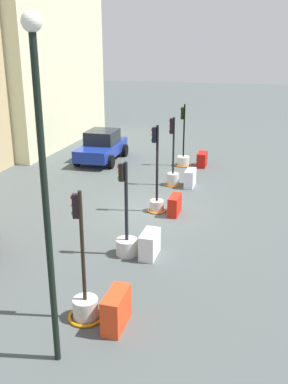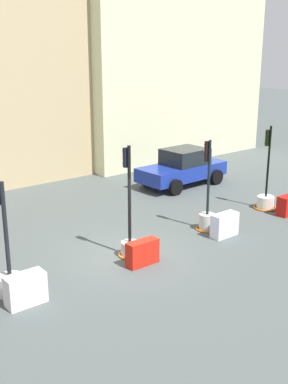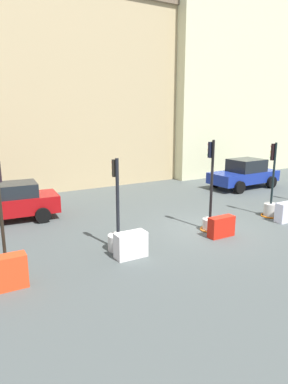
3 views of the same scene
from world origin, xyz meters
TOP-DOWN VIEW (x-y plane):
  - ground_plane at (0.00, 0.00)m, footprint 120.00×120.00m
  - traffic_light_0 at (-7.37, -0.07)m, footprint 0.90×0.90m
  - traffic_light_1 at (-3.82, -0.04)m, footprint 0.70×0.70m
  - traffic_light_2 at (0.13, -0.07)m, footprint 0.75×0.75m
  - traffic_light_3 at (3.68, -0.01)m, footprint 0.79×0.79m
  - traffic_light_4 at (7.27, 0.14)m, footprint 0.95×0.95m
  - construction_barrier_0 at (-7.48, -0.92)m, footprint 1.06×0.45m
  - construction_barrier_1 at (-3.74, -0.78)m, footprint 1.02×0.49m
  - construction_barrier_2 at (0.03, -0.84)m, footprint 1.03×0.38m
  - construction_barrier_3 at (3.67, -0.85)m, footprint 1.03×0.43m
  - construction_barrier_4 at (7.39, -0.90)m, footprint 1.06×0.48m
  - car_blue_estate at (7.10, 4.86)m, footprint 4.47×2.32m
  - building_corner_block at (11.06, 13.25)m, footprint 12.62×10.16m
  - street_lamp_post at (-8.90, -0.05)m, footprint 0.36×0.36m

SIDE VIEW (x-z plane):
  - ground_plane at x=0.00m, z-range 0.00..0.00m
  - construction_barrier_2 at x=0.03m, z-range 0.00..0.77m
  - construction_barrier_4 at x=7.39m, z-range 0.00..0.77m
  - construction_barrier_1 at x=-3.74m, z-range 0.00..0.82m
  - construction_barrier_3 at x=3.67m, z-range 0.00..0.83m
  - traffic_light_4 at x=7.27m, z-range -1.26..2.12m
  - construction_barrier_0 at x=-7.48m, z-range 0.00..0.91m
  - traffic_light_0 at x=-7.37m, z-range -1.19..2.16m
  - traffic_light_3 at x=3.68m, z-range -1.09..2.18m
  - traffic_light_1 at x=-3.82m, z-range -1.00..2.10m
  - traffic_light_2 at x=0.13m, z-range -1.11..2.41m
  - car_blue_estate at x=7.10m, z-range -0.01..1.73m
  - street_lamp_post at x=-8.90m, z-range 0.81..7.82m
  - building_corner_block at x=11.06m, z-range 0.01..13.26m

